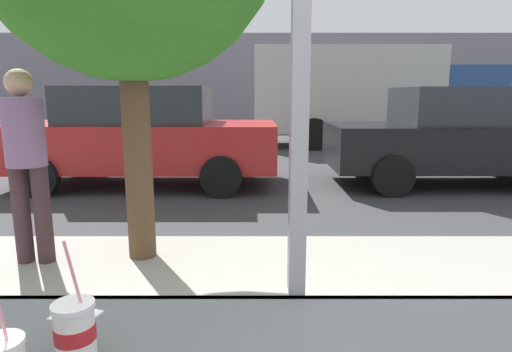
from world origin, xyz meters
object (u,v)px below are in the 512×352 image
(parked_car_black, at_px, (458,136))
(pedestrian, at_px, (26,155))
(parked_car_red, at_px, (142,135))
(soda_cup_right, at_px, (74,331))
(box_truck, at_px, (367,93))

(parked_car_black, distance_m, pedestrian, 6.57)
(parked_car_red, relative_size, parked_car_black, 1.05)
(soda_cup_right, relative_size, pedestrian, 0.18)
(parked_car_red, height_order, box_truck, box_truck)
(parked_car_red, distance_m, box_truck, 7.88)
(pedestrian, bearing_deg, parked_car_black, 35.25)
(parked_car_black, height_order, box_truck, box_truck)
(soda_cup_right, distance_m, pedestrian, 3.01)
(soda_cup_right, xyz_separation_m, pedestrian, (-1.49, 2.61, 0.04))
(parked_car_black, bearing_deg, soda_cup_right, -121.17)
(soda_cup_right, distance_m, parked_car_red, 6.58)
(soda_cup_right, bearing_deg, parked_car_red, 103.34)
(parked_car_red, xyz_separation_m, parked_car_black, (5.39, -0.00, -0.01))
(soda_cup_right, relative_size, box_truck, 0.04)
(parked_car_black, height_order, pedestrian, pedestrian)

